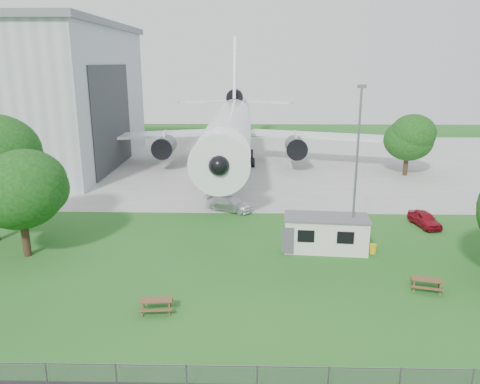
{
  "coord_description": "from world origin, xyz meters",
  "views": [
    {
      "loc": [
        0.66,
        -26.42,
        13.59
      ],
      "look_at": [
        -0.12,
        8.0,
        4.0
      ],
      "focal_mm": 35.0,
      "sensor_mm": 36.0,
      "label": 1
    }
  ],
  "objects_px": {
    "airliner": "(231,127)",
    "site_cabin": "(326,233)",
    "picnic_east": "(426,290)",
    "picnic_west": "(157,312)"
  },
  "relations": [
    {
      "from": "airliner",
      "to": "site_cabin",
      "type": "height_order",
      "value": "airliner"
    },
    {
      "from": "site_cabin",
      "to": "picnic_east",
      "type": "distance_m",
      "value": 8.34
    },
    {
      "from": "airliner",
      "to": "picnic_east",
      "type": "xyz_separation_m",
      "value": [
        13.55,
        -35.86,
        -5.27
      ]
    },
    {
      "from": "airliner",
      "to": "picnic_east",
      "type": "distance_m",
      "value": 38.69
    },
    {
      "from": "airliner",
      "to": "picnic_east",
      "type": "relative_size",
      "value": 26.52
    },
    {
      "from": "airliner",
      "to": "site_cabin",
      "type": "relative_size",
      "value": 6.96
    },
    {
      "from": "airliner",
      "to": "picnic_west",
      "type": "relative_size",
      "value": 26.52
    },
    {
      "from": "site_cabin",
      "to": "picnic_west",
      "type": "bearing_deg",
      "value": -139.55
    },
    {
      "from": "picnic_west",
      "to": "airliner",
      "type": "bearing_deg",
      "value": 81.08
    },
    {
      "from": "picnic_west",
      "to": "picnic_east",
      "type": "distance_m",
      "value": 16.39
    }
  ]
}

